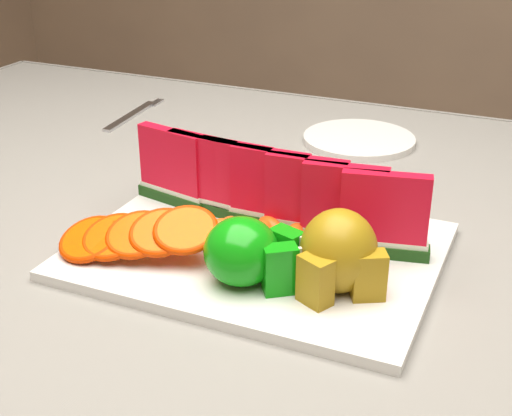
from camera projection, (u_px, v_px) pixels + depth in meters
name	position (u px, v px, depth m)	size (l,w,h in m)	color
table	(223.00, 272.00, 0.98)	(1.40, 0.90, 0.75)	#432D16
tablecloth	(222.00, 232.00, 0.96)	(1.53, 1.03, 0.20)	gray
platter	(258.00, 251.00, 0.81)	(0.40, 0.30, 0.01)	silver
apple_cluster	(248.00, 253.00, 0.73)	(0.11, 0.09, 0.07)	#3D9615
pear_cluster	(339.00, 254.00, 0.71)	(0.10, 0.10, 0.09)	#B29E1E
side_plate	(359.00, 139.00, 1.15)	(0.22, 0.22, 0.01)	silver
fork	(133.00, 114.00, 1.28)	(0.03, 0.20, 0.00)	silver
watermelon_row	(270.00, 191.00, 0.83)	(0.39, 0.07, 0.10)	#103F14
orange_fan_front	(137.00, 234.00, 0.78)	(0.19, 0.12, 0.05)	#C95E06
orange_fan_back	(283.00, 185.00, 0.92)	(0.29, 0.11, 0.04)	#C95E06
tangerine_segments	(244.00, 229.00, 0.82)	(0.14, 0.07, 0.03)	orange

